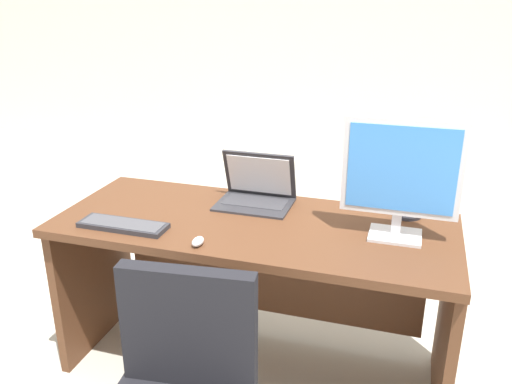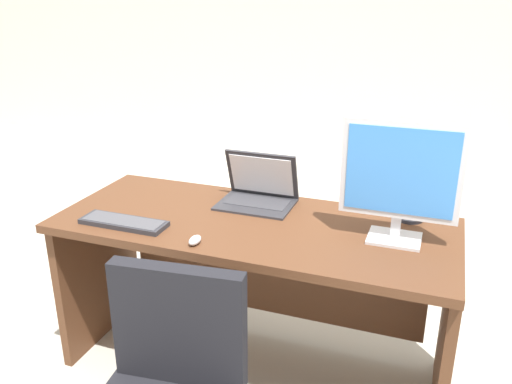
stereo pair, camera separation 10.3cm
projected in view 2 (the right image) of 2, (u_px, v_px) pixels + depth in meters
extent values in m
plane|color=#B7B2A3|center=(326.00, 235.00, 3.78)|extent=(12.00, 12.00, 0.00)
cube|color=silver|center=(379.00, 17.00, 4.94)|extent=(10.00, 0.10, 2.80)
cube|color=#56331E|center=(253.00, 226.00, 2.21)|extent=(1.66, 0.68, 0.04)
cube|color=#56331E|center=(99.00, 270.00, 2.60)|extent=(0.04, 0.60, 0.70)
cube|color=#56331E|center=(446.00, 340.00, 2.08)|extent=(0.04, 0.60, 0.70)
cube|color=#56331E|center=(272.00, 267.00, 2.55)|extent=(1.46, 0.02, 0.49)
cube|color=silver|center=(394.00, 238.00, 2.04)|extent=(0.20, 0.16, 0.01)
cube|color=silver|center=(396.00, 226.00, 2.03)|extent=(0.04, 0.02, 0.09)
cube|color=silver|center=(401.00, 170.00, 1.94)|extent=(0.44, 0.04, 0.37)
cube|color=#3F8CEA|center=(401.00, 172.00, 1.93)|extent=(0.40, 0.00, 0.33)
cube|color=#2D2D33|center=(256.00, 204.00, 2.37)|extent=(0.33, 0.24, 0.01)
cube|color=#38383D|center=(257.00, 202.00, 2.38)|extent=(0.28, 0.13, 0.00)
cube|color=#2D2D33|center=(262.00, 174.00, 2.40)|extent=(0.33, 0.08, 0.22)
cube|color=white|center=(261.00, 175.00, 2.40)|extent=(0.29, 0.07, 0.19)
cube|color=#2D2D33|center=(124.00, 223.00, 2.17)|extent=(0.37, 0.12, 0.02)
cube|color=#47474C|center=(124.00, 220.00, 2.17)|extent=(0.34, 0.10, 0.00)
ellipsoid|color=silver|center=(195.00, 240.00, 2.01)|extent=(0.04, 0.07, 0.03)
cylinder|color=black|center=(409.00, 217.00, 2.23)|extent=(0.12, 0.12, 0.01)
cylinder|color=black|center=(412.00, 188.00, 2.18)|extent=(0.02, 0.02, 0.25)
sphere|color=black|center=(416.00, 152.00, 2.10)|extent=(0.11, 0.11, 0.11)
cube|color=black|center=(179.00, 325.00, 1.68)|extent=(0.44, 0.11, 0.41)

